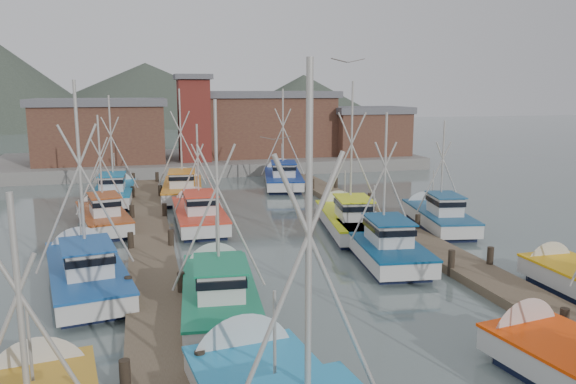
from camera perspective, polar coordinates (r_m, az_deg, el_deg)
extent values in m
plane|color=#4D5D5C|center=(26.05, 2.33, -8.23)|extent=(260.00, 260.00, 0.00)
cube|color=#4F4130|center=(28.74, -13.65, -6.30)|extent=(2.20, 46.00, 0.40)
cylinder|color=black|center=(22.97, -15.84, -10.04)|extent=(0.30, 0.30, 1.50)
cylinder|color=black|center=(29.64, -15.66, -5.38)|extent=(0.30, 0.30, 1.50)
cylinder|color=black|center=(36.43, -15.55, -2.45)|extent=(0.30, 0.30, 1.50)
cylinder|color=black|center=(43.29, -15.48, -0.44)|extent=(0.30, 0.30, 1.50)
cylinder|color=black|center=(50.19, -15.42, 1.02)|extent=(0.30, 0.30, 1.50)
cylinder|color=black|center=(16.61, -8.90, -18.01)|extent=(0.30, 0.30, 1.50)
cylinder|color=black|center=(23.00, -10.78, -9.79)|extent=(0.30, 0.30, 1.50)
cylinder|color=black|center=(29.66, -11.78, -5.20)|extent=(0.30, 0.30, 1.50)
cylinder|color=black|center=(36.45, -12.41, -2.30)|extent=(0.30, 0.30, 1.50)
cylinder|color=black|center=(43.31, -12.83, -0.31)|extent=(0.30, 0.30, 1.50)
cylinder|color=black|center=(50.20, -13.14, 1.13)|extent=(0.30, 0.30, 1.50)
cube|color=#4F4130|center=(32.11, 12.24, -4.47)|extent=(2.20, 46.00, 0.40)
cylinder|color=black|center=(21.26, 26.17, -12.44)|extent=(0.30, 0.30, 1.50)
cylinder|color=black|center=(26.55, 16.23, -7.26)|extent=(0.30, 0.30, 1.50)
cylinder|color=black|center=(32.49, 9.89, -3.76)|extent=(0.30, 0.30, 1.50)
cylinder|color=black|center=(38.79, 5.58, -1.34)|extent=(0.30, 0.30, 1.50)
cylinder|color=black|center=(45.29, 2.50, 0.40)|extent=(0.30, 0.30, 1.50)
cylinder|color=black|center=(51.93, 0.20, 1.70)|extent=(0.30, 0.30, 1.50)
cylinder|color=black|center=(27.61, 19.82, -6.79)|extent=(0.30, 0.30, 1.50)
cylinder|color=black|center=(33.36, 13.02, -3.50)|extent=(0.30, 0.30, 1.50)
cylinder|color=black|center=(39.52, 8.30, -1.18)|extent=(0.30, 0.30, 1.50)
cylinder|color=black|center=(45.92, 4.89, 0.51)|extent=(0.30, 0.30, 1.50)
cylinder|color=black|center=(52.48, 2.32, 1.79)|extent=(0.30, 0.30, 1.50)
cube|color=slate|center=(61.49, -7.89, 3.11)|extent=(44.00, 16.00, 1.20)
cube|color=brown|center=(58.84, -18.47, 5.63)|extent=(12.00, 8.00, 5.50)
cube|color=#5D5D62|center=(58.69, -18.65, 8.65)|extent=(12.72, 8.48, 0.70)
cube|color=brown|center=(62.14, -2.45, 6.71)|extent=(14.00, 9.00, 6.20)
cube|color=#5D5D62|center=(62.02, -2.47, 9.89)|extent=(14.84, 9.54, 0.70)
cube|color=brown|center=(62.68, 8.08, 5.87)|extent=(8.00, 6.00, 4.50)
cube|color=#5D5D62|center=(62.54, 8.14, 8.24)|extent=(8.48, 6.36, 0.70)
cube|color=maroon|center=(56.90, -9.52, 7.14)|extent=(3.00, 3.00, 8.00)
cube|color=#5D5D62|center=(56.83, -9.65, 11.42)|extent=(3.60, 3.60, 0.50)
cone|color=#424C3F|center=(153.81, -14.07, 7.02)|extent=(140.00, 140.00, 30.00)
cone|color=#424C3F|center=(149.91, 1.59, 7.24)|extent=(90.00, 90.00, 24.00)
cone|color=silver|center=(17.33, -5.10, -16.28)|extent=(3.18, 1.46, 3.07)
cylinder|color=#AAA49B|center=(11.19, 2.10, -6.84)|extent=(0.15, 0.15, 7.82)
cylinder|color=#AAA49B|center=(11.27, -0.91, -11.65)|extent=(2.79, 0.44, 6.11)
cylinder|color=#AAA49B|center=(11.75, 4.93, -10.76)|extent=(2.79, 0.44, 6.11)
cylinder|color=#AAA49B|center=(13.88, -1.36, -15.31)|extent=(0.09, 0.09, 2.74)
cone|color=silver|center=(20.07, 21.75, -13.15)|extent=(2.88, 1.50, 2.74)
cone|color=silver|center=(17.73, -23.91, -16.55)|extent=(2.78, 1.44, 2.66)
cylinder|color=#AAA49B|center=(12.38, -25.45, -12.25)|extent=(0.14, 0.14, 5.34)
cylinder|color=#AAA49B|center=(12.59, -22.47, -14.73)|extent=(1.93, 0.35, 4.18)
cylinder|color=#AAA49B|center=(14.52, -24.66, -15.11)|extent=(0.08, 0.08, 2.56)
cube|color=black|center=(21.80, -6.96, -11.96)|extent=(2.92, 7.23, 0.70)
cube|color=silver|center=(21.56, -7.00, -10.37)|extent=(3.32, 8.21, 0.80)
cube|color=#147F55|center=(21.43, -7.02, -9.42)|extent=(3.41, 8.30, 0.10)
cone|color=silver|center=(25.39, -7.43, -7.50)|extent=(2.59, 1.32, 2.50)
cube|color=silver|center=(20.34, -6.92, -8.82)|extent=(1.83, 2.54, 1.10)
cube|color=black|center=(20.26, -6.94, -8.20)|extent=(1.95, 2.79, 0.28)
cube|color=#147F55|center=(20.15, -6.96, -7.23)|extent=(2.07, 2.96, 0.07)
cylinder|color=#AAA49B|center=(20.36, -7.21, -0.38)|extent=(0.12, 0.12, 6.87)
cylinder|color=#AAA49B|center=(20.52, -8.59, -2.64)|extent=(2.45, 0.31, 5.37)
cylinder|color=#AAA49B|center=(20.56, -5.73, -2.55)|extent=(2.45, 0.31, 5.37)
cylinder|color=#AAA49B|center=(22.43, -7.26, -5.24)|extent=(0.07, 0.07, 2.23)
cube|color=black|center=(28.50, 9.45, -6.60)|extent=(3.27, 7.57, 0.70)
cube|color=silver|center=(28.32, 9.49, -5.34)|extent=(3.71, 8.61, 0.80)
cube|color=navy|center=(28.22, 9.52, -4.60)|extent=(3.80, 8.70, 0.10)
cone|color=silver|center=(32.22, 7.29, -3.62)|extent=(2.72, 1.41, 2.61)
cube|color=silver|center=(27.15, 10.18, -3.97)|extent=(1.98, 2.69, 1.10)
cube|color=black|center=(27.10, 10.19, -3.50)|extent=(2.11, 2.95, 0.28)
cube|color=navy|center=(27.01, 10.22, -2.76)|extent=(2.24, 3.13, 0.07)
cylinder|color=#AAA49B|center=(27.43, 9.81, 1.55)|extent=(0.13, 0.13, 6.13)
cylinder|color=#AAA49B|center=(27.39, 8.70, 0.04)|extent=(2.19, 0.36, 4.80)
cylinder|color=#AAA49B|center=(27.71, 10.82, 0.10)|extent=(2.19, 0.36, 4.80)
cylinder|color=#AAA49B|center=(29.33, 8.72, -1.55)|extent=(0.08, 0.08, 2.33)
cube|color=black|center=(25.38, -19.69, -9.24)|extent=(3.72, 7.87, 0.70)
cube|color=silver|center=(25.17, -19.79, -7.85)|extent=(4.23, 8.95, 0.80)
cube|color=#184E98|center=(25.06, -19.84, -7.02)|extent=(4.32, 9.05, 0.10)
cone|color=silver|center=(29.33, -20.54, -5.63)|extent=(2.83, 1.54, 2.68)
cube|color=silver|center=(23.91, -19.70, -6.42)|extent=(2.15, 2.84, 1.10)
cube|color=black|center=(23.85, -19.73, -5.89)|extent=(2.30, 3.11, 0.28)
cube|color=#184E98|center=(23.75, -19.79, -5.05)|extent=(2.44, 3.30, 0.07)
cylinder|color=#AAA49B|center=(24.06, -20.36, 1.57)|extent=(0.15, 0.15, 7.59)
cylinder|color=#AAA49B|center=(24.17, -21.62, -0.62)|extent=(2.69, 0.56, 5.93)
cylinder|color=#AAA49B|center=(24.26, -18.84, -0.40)|extent=(2.69, 0.56, 5.93)
cylinder|color=#AAA49B|center=(26.23, -20.31, -3.52)|extent=(0.09, 0.09, 2.58)
cone|color=silver|center=(27.97, 24.30, -6.67)|extent=(2.38, 1.11, 2.38)
cube|color=black|center=(35.07, -9.00, -3.35)|extent=(2.45, 7.42, 0.70)
cube|color=silver|center=(34.92, -9.03, -2.32)|extent=(2.78, 8.43, 0.80)
cube|color=red|center=(34.84, -9.05, -1.71)|extent=(2.86, 8.51, 0.10)
cone|color=silver|center=(39.05, -9.63, -1.21)|extent=(2.64, 1.11, 2.63)
cube|color=silver|center=(33.74, -8.91, -1.11)|extent=(1.71, 2.53, 1.10)
cube|color=black|center=(33.69, -8.92, -0.73)|extent=(1.82, 2.79, 0.28)
cube|color=red|center=(33.63, -8.93, -0.13)|extent=(1.93, 2.95, 0.07)
cylinder|color=#AAA49B|center=(34.23, -9.14, 2.51)|extent=(0.12, 0.12, 5.18)
cylinder|color=#AAA49B|center=(34.27, -10.01, 1.46)|extent=(1.87, 0.10, 4.06)
cylinder|color=#AAA49B|center=(34.37, -8.22, 1.54)|extent=(1.87, 0.10, 4.06)
cylinder|color=#AAA49B|center=(36.09, -9.34, 0.68)|extent=(0.07, 0.07, 2.35)
cube|color=black|center=(33.36, 6.24, -4.00)|extent=(3.55, 7.65, 0.70)
cube|color=silver|center=(33.21, 6.26, -2.91)|extent=(4.03, 8.70, 0.80)
cube|color=#D9E913|center=(33.12, 6.27, -2.27)|extent=(4.12, 8.79, 0.10)
cone|color=silver|center=(37.24, 4.94, -1.66)|extent=(2.76, 1.50, 2.62)
cube|color=silver|center=(32.04, 6.66, -1.67)|extent=(2.07, 2.75, 1.10)
cube|color=black|center=(31.99, 6.67, -1.27)|extent=(2.22, 3.01, 0.28)
cube|color=#D9E913|center=(31.92, 6.68, -0.63)|extent=(2.35, 3.20, 0.07)
cylinder|color=#AAA49B|center=(32.33, 6.47, 4.34)|extent=(0.13, 0.13, 7.67)
cylinder|color=#AAA49B|center=(32.33, 5.51, 2.75)|extent=(2.71, 0.52, 5.99)
cylinder|color=#AAA49B|center=(32.55, 7.36, 2.77)|extent=(2.71, 0.52, 5.99)
cylinder|color=#AAA49B|center=(34.33, 5.80, 0.26)|extent=(0.08, 0.08, 2.34)
cube|color=black|center=(35.67, -18.20, -3.52)|extent=(3.26, 6.76, 0.70)
cube|color=silver|center=(35.53, -18.26, -2.50)|extent=(3.71, 7.68, 0.80)
cube|color=#9C4218|center=(35.45, -18.29, -1.90)|extent=(3.79, 7.77, 0.10)
cone|color=silver|center=(39.14, -18.94, -1.60)|extent=(2.46, 1.50, 2.30)
cube|color=silver|center=(34.48, -18.16, -1.26)|extent=(1.86, 2.44, 1.10)
cube|color=black|center=(34.43, -18.18, -0.89)|extent=(2.00, 2.68, 0.28)
cube|color=#9C4218|center=(34.37, -18.21, -0.30)|extent=(2.12, 2.84, 0.07)
cylinder|color=#AAA49B|center=(34.83, -18.53, 2.71)|extent=(0.13, 0.13, 5.75)
cylinder|color=#AAA49B|center=(34.86, -19.29, 1.55)|extent=(2.04, 0.46, 4.50)
cylinder|color=#AAA49B|center=(34.98, -17.65, 1.67)|extent=(2.04, 0.46, 4.50)
cylinder|color=#AAA49B|center=(36.52, -18.67, 0.38)|extent=(0.08, 0.08, 2.21)
cube|color=black|center=(35.25, 15.05, -3.52)|extent=(3.21, 6.69, 0.70)
cube|color=silver|center=(35.10, 15.10, -2.49)|extent=(3.64, 7.61, 0.80)
cube|color=navy|center=(35.02, 15.13, -1.88)|extent=(3.73, 7.69, 0.10)
cone|color=silver|center=(38.50, 13.26, -1.51)|extent=(2.46, 1.49, 2.31)
cube|color=silver|center=(34.10, 15.67, -1.25)|extent=(1.85, 2.42, 1.10)
cube|color=black|center=(34.06, 15.68, -0.88)|extent=(1.98, 2.65, 0.28)
cube|color=navy|center=(33.99, 15.71, -0.28)|extent=(2.10, 2.81, 0.07)
cylinder|color=#AAA49B|center=(34.42, 15.42, 2.50)|extent=(0.12, 0.12, 5.41)
cylinder|color=#AAA49B|center=(34.35, 14.60, 1.45)|extent=(1.93, 0.42, 4.23)
cylinder|color=#AAA49B|center=(34.68, 16.13, 1.46)|extent=(1.93, 0.42, 4.23)
cylinder|color=#AAA49B|center=(36.00, 14.52, 0.46)|extent=(0.07, 0.07, 2.14)
cube|color=black|center=(44.26, -10.64, -0.53)|extent=(3.17, 7.74, 0.70)
cube|color=silver|center=(44.14, -10.66, 0.30)|extent=(3.60, 8.80, 0.80)
cube|color=orange|center=(44.08, -10.68, 0.79)|extent=(3.69, 8.89, 0.10)
cone|color=silver|center=(48.40, -10.56, 1.00)|extent=(2.77, 1.35, 2.68)
cube|color=silver|center=(42.97, -10.73, 1.31)|extent=(1.97, 2.73, 1.10)
cube|color=black|center=(42.94, -10.74, 1.61)|extent=(2.10, 2.99, 0.28)
cube|color=orange|center=(42.89, -10.76, 2.09)|extent=(2.23, 3.17, 0.07)
cylinder|color=#AAA49B|center=(43.46, -10.85, 5.49)|extent=(0.13, 0.13, 7.24)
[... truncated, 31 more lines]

